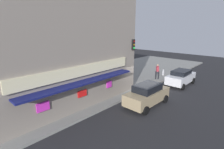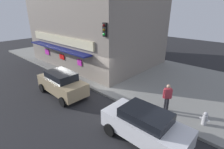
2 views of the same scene
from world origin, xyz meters
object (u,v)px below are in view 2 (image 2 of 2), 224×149
Objects in this scene: parked_car_tan at (62,83)px; trash_can at (67,63)px; traffic_light at (107,46)px; pedestrian at (167,97)px; fire_hydrant at (205,119)px; parked_car_white at (145,125)px.

trash_can is at bearing 142.97° from parked_car_tan.
parked_car_tan reaches higher than trash_can.
parked_car_tan is at bearing -120.38° from traffic_light.
trash_can is 0.46× the size of pedestrian.
pedestrian is 7.25m from parked_car_tan.
fire_hydrant is 0.18× the size of parked_car_tan.
traffic_light is 5.47m from pedestrian.
fire_hydrant is at bearing -2.40° from trash_can.
fire_hydrant is 0.18× the size of parked_car_white.
pedestrian is at bearing -4.07° from trash_can.
fire_hydrant is 13.48m from trash_can.
pedestrian is at bearing 22.29° from parked_car_tan.
parked_car_white reaches higher than trash_can.
traffic_light is 7.06m from trash_can.
parked_car_white is (11.65, -3.51, 0.28)m from trash_can.
traffic_light is 1.20× the size of parked_car_tan.
traffic_light reaches higher than fire_hydrant.
trash_can is (-13.47, 0.56, 0.04)m from fire_hydrant.
pedestrian is (4.98, -0.19, -2.26)m from traffic_light.
fire_hydrant is 2.15m from pedestrian.
parked_car_tan is (-6.70, -2.75, -0.25)m from pedestrian.
parked_car_white is (-1.82, -2.94, 0.32)m from fire_hydrant.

